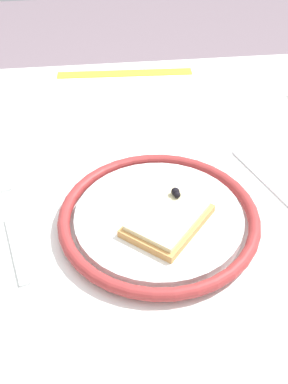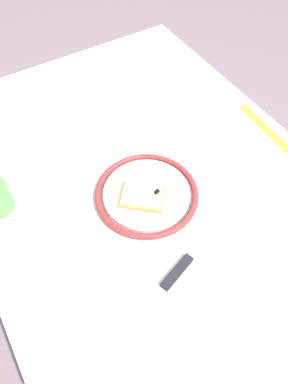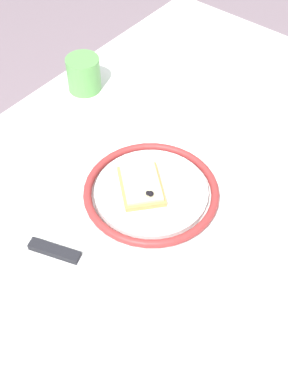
{
  "view_description": "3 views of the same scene",
  "coord_description": "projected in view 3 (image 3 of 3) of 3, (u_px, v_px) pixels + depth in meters",
  "views": [
    {
      "loc": [
        -0.02,
        -0.44,
        1.17
      ],
      "look_at": [
        0.03,
        -0.01,
        0.79
      ],
      "focal_mm": 44.41,
      "sensor_mm": 36.0,
      "label": 1
    },
    {
      "loc": [
        0.47,
        -0.29,
        1.46
      ],
      "look_at": [
        0.05,
        -0.03,
        0.77
      ],
      "focal_mm": 33.71,
      "sensor_mm": 36.0,
      "label": 2
    },
    {
      "loc": [
        0.53,
        0.34,
        1.46
      ],
      "look_at": [
        0.06,
        -0.04,
        0.76
      ],
      "focal_mm": 47.87,
      "sensor_mm": 36.0,
      "label": 3
    }
  ],
  "objects": [
    {
      "name": "knife",
      "position": [
        73.0,
        257.0,
        0.84
      ],
      "size": [
        0.09,
        0.23,
        0.01
      ],
      "color": "silver",
      "rests_on": "dining_table"
    },
    {
      "name": "ground_plane",
      "position": [
        166.0,
        355.0,
        1.51
      ],
      "size": [
        6.0,
        6.0,
        0.0
      ],
      "primitive_type": "plane",
      "color": "slate"
    },
    {
      "name": "fork",
      "position": [
        217.0,
        146.0,
        1.01
      ],
      "size": [
        0.07,
        0.2,
        0.0
      ],
      "color": "silver",
      "rests_on": "dining_table"
    },
    {
      "name": "dining_table",
      "position": [
        177.0,
        219.0,
        1.02
      ],
      "size": [
        1.14,
        0.83,
        0.75
      ],
      "color": "white",
      "rests_on": "ground_plane"
    },
    {
      "name": "pizza_slice_near",
      "position": [
        141.0,
        185.0,
        0.91
      ],
      "size": [
        0.12,
        0.12,
        0.03
      ],
      "color": "tan",
      "rests_on": "plate"
    },
    {
      "name": "cup",
      "position": [
        84.0,
        74.0,
        1.11
      ],
      "size": [
        0.07,
        0.07,
        0.08
      ],
      "primitive_type": "cylinder",
      "color": "#599E4C",
      "rests_on": "dining_table"
    },
    {
      "name": "plate",
      "position": [
        151.0,
        192.0,
        0.92
      ],
      "size": [
        0.25,
        0.25,
        0.02
      ],
      "color": "white",
      "rests_on": "dining_table"
    }
  ]
}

